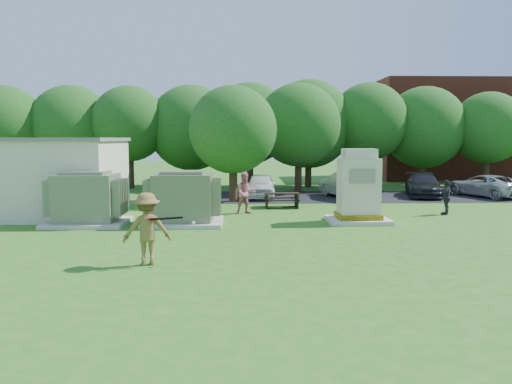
{
  "coord_description": "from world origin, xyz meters",
  "views": [
    {
      "loc": [
        -0.5,
        -14.71,
        3.3
      ],
      "look_at": [
        0.0,
        4.0,
        1.3
      ],
      "focal_mm": 35.0,
      "sensor_mm": 36.0,
      "label": 1
    }
  ],
  "objects_px": {
    "transformer_left": "(87,200)",
    "generator_cabinet": "(358,190)",
    "person_walking_right": "(446,197)",
    "batter": "(147,229)",
    "transformer_right": "(183,199)",
    "car_silver_a": "(347,185)",
    "picnic_table": "(282,198)",
    "car_white": "(261,186)",
    "car_silver_b": "(485,186)",
    "car_dark": "(423,185)",
    "person_at_picnic": "(246,193)"
  },
  "relations": [
    {
      "from": "car_silver_a",
      "to": "transformer_left",
      "type": "bearing_deg",
      "value": 20.26
    },
    {
      "from": "picnic_table",
      "to": "person_at_picnic",
      "type": "distance_m",
      "value": 2.66
    },
    {
      "from": "transformer_left",
      "to": "generator_cabinet",
      "type": "xyz_separation_m",
      "value": [
        10.58,
        0.27,
        0.3
      ]
    },
    {
      "from": "transformer_left",
      "to": "car_silver_a",
      "type": "height_order",
      "value": "transformer_left"
    },
    {
      "from": "transformer_left",
      "to": "person_at_picnic",
      "type": "relative_size",
      "value": 1.65
    },
    {
      "from": "person_at_picnic",
      "to": "car_white",
      "type": "xyz_separation_m",
      "value": [
        0.88,
        5.97,
        -0.23
      ]
    },
    {
      "from": "transformer_left",
      "to": "generator_cabinet",
      "type": "distance_m",
      "value": 10.58
    },
    {
      "from": "transformer_left",
      "to": "car_silver_a",
      "type": "distance_m",
      "value": 14.53
    },
    {
      "from": "batter",
      "to": "person_walking_right",
      "type": "bearing_deg",
      "value": -158.48
    },
    {
      "from": "generator_cabinet",
      "to": "person_at_picnic",
      "type": "xyz_separation_m",
      "value": [
        -4.45,
        2.39,
        -0.36
      ]
    },
    {
      "from": "car_dark",
      "to": "picnic_table",
      "type": "bearing_deg",
      "value": -138.12
    },
    {
      "from": "transformer_right",
      "to": "car_dark",
      "type": "distance_m",
      "value": 15.54
    },
    {
      "from": "car_white",
      "to": "car_silver_a",
      "type": "xyz_separation_m",
      "value": [
        4.85,
        -0.23,
        0.06
      ]
    },
    {
      "from": "generator_cabinet",
      "to": "person_walking_right",
      "type": "distance_m",
      "value": 4.72
    },
    {
      "from": "car_white",
      "to": "transformer_left",
      "type": "bearing_deg",
      "value": -125.53
    },
    {
      "from": "picnic_table",
      "to": "batter",
      "type": "bearing_deg",
      "value": -111.99
    },
    {
      "from": "picnic_table",
      "to": "car_dark",
      "type": "bearing_deg",
      "value": 27.29
    },
    {
      "from": "transformer_right",
      "to": "batter",
      "type": "height_order",
      "value": "transformer_right"
    },
    {
      "from": "batter",
      "to": "car_white",
      "type": "xyz_separation_m",
      "value": [
        3.53,
        14.91,
        -0.27
      ]
    },
    {
      "from": "transformer_left",
      "to": "picnic_table",
      "type": "distance_m",
      "value": 9.14
    },
    {
      "from": "transformer_left",
      "to": "car_silver_a",
      "type": "bearing_deg",
      "value": 35.32
    },
    {
      "from": "person_walking_right",
      "to": "car_white",
      "type": "xyz_separation_m",
      "value": [
        -7.87,
        6.49,
        -0.08
      ]
    },
    {
      "from": "generator_cabinet",
      "to": "person_at_picnic",
      "type": "height_order",
      "value": "generator_cabinet"
    },
    {
      "from": "car_white",
      "to": "car_silver_b",
      "type": "relative_size",
      "value": 0.88
    },
    {
      "from": "car_dark",
      "to": "generator_cabinet",
      "type": "bearing_deg",
      "value": -109.01
    },
    {
      "from": "transformer_left",
      "to": "batter",
      "type": "relative_size",
      "value": 1.57
    },
    {
      "from": "picnic_table",
      "to": "car_white",
      "type": "distance_m",
      "value": 4.12
    },
    {
      "from": "transformer_left",
      "to": "batter",
      "type": "height_order",
      "value": "transformer_left"
    },
    {
      "from": "car_white",
      "to": "car_dark",
      "type": "distance_m",
      "value": 9.37
    },
    {
      "from": "transformer_left",
      "to": "car_white",
      "type": "xyz_separation_m",
      "value": [
        7.01,
        8.63,
        -0.29
      ]
    },
    {
      "from": "car_silver_a",
      "to": "car_dark",
      "type": "height_order",
      "value": "car_silver_a"
    },
    {
      "from": "picnic_table",
      "to": "car_white",
      "type": "relative_size",
      "value": 0.42
    },
    {
      "from": "transformer_right",
      "to": "batter",
      "type": "relative_size",
      "value": 1.57
    },
    {
      "from": "batter",
      "to": "transformer_right",
      "type": "bearing_deg",
      "value": -106.89
    },
    {
      "from": "transformer_right",
      "to": "car_dark",
      "type": "bearing_deg",
      "value": 35.36
    },
    {
      "from": "picnic_table",
      "to": "person_walking_right",
      "type": "bearing_deg",
      "value": -19.41
    },
    {
      "from": "transformer_left",
      "to": "car_silver_a",
      "type": "relative_size",
      "value": 0.67
    },
    {
      "from": "generator_cabinet",
      "to": "car_silver_b",
      "type": "bearing_deg",
      "value": 42.77
    },
    {
      "from": "batter",
      "to": "car_silver_a",
      "type": "height_order",
      "value": "batter"
    },
    {
      "from": "transformer_right",
      "to": "car_white",
      "type": "distance_m",
      "value": 9.25
    },
    {
      "from": "batter",
      "to": "car_white",
      "type": "distance_m",
      "value": 15.32
    },
    {
      "from": "picnic_table",
      "to": "transformer_right",
      "type": "bearing_deg",
      "value": -132.19
    },
    {
      "from": "transformer_right",
      "to": "generator_cabinet",
      "type": "distance_m",
      "value": 6.89
    },
    {
      "from": "car_dark",
      "to": "transformer_left",
      "type": "bearing_deg",
      "value": -136.63
    },
    {
      "from": "person_at_picnic",
      "to": "car_dark",
      "type": "relative_size",
      "value": 0.4
    },
    {
      "from": "batter",
      "to": "car_white",
      "type": "bearing_deg",
      "value": -118.22
    },
    {
      "from": "car_silver_a",
      "to": "car_silver_b",
      "type": "height_order",
      "value": "car_silver_a"
    },
    {
      "from": "batter",
      "to": "car_silver_b",
      "type": "xyz_separation_m",
      "value": [
        16.39,
        15.15,
        -0.32
      ]
    },
    {
      "from": "transformer_left",
      "to": "picnic_table",
      "type": "bearing_deg",
      "value": 30.33
    },
    {
      "from": "transformer_right",
      "to": "car_white",
      "type": "xyz_separation_m",
      "value": [
        3.31,
        8.63,
        -0.29
      ]
    }
  ]
}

